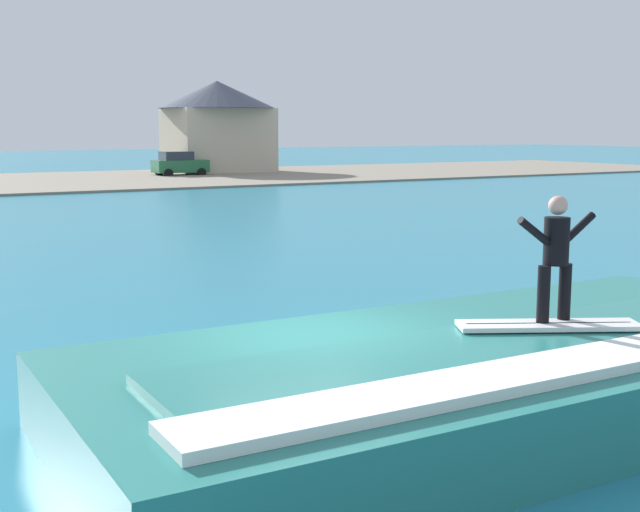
{
  "coord_description": "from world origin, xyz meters",
  "views": [
    {
      "loc": [
        -5.01,
        -9.15,
        3.53
      ],
      "look_at": [
        1.74,
        2.76,
        1.42
      ],
      "focal_mm": 46.53,
      "sensor_mm": 36.0,
      "label": 1
    }
  ],
  "objects_px": {
    "surfer": "(556,252)",
    "tree_short_bushy": "(228,116)",
    "wave_crest": "(487,374)",
    "surfboard": "(549,325)",
    "car_far_shore": "(179,164)",
    "house_gabled_white": "(218,121)"
  },
  "relations": [
    {
      "from": "house_gabled_white",
      "to": "surfer",
      "type": "bearing_deg",
      "value": -108.38
    },
    {
      "from": "tree_short_bushy",
      "to": "wave_crest",
      "type": "bearing_deg",
      "value": -110.35
    },
    {
      "from": "car_far_shore",
      "to": "tree_short_bushy",
      "type": "xyz_separation_m",
      "value": [
        6.67,
        6.19,
        3.58
      ]
    },
    {
      "from": "tree_short_bushy",
      "to": "house_gabled_white",
      "type": "bearing_deg",
      "value": -126.98
    },
    {
      "from": "surfboard",
      "to": "house_gabled_white",
      "type": "height_order",
      "value": "house_gabled_white"
    },
    {
      "from": "surfboard",
      "to": "surfer",
      "type": "relative_size",
      "value": 1.42
    },
    {
      "from": "house_gabled_white",
      "to": "tree_short_bushy",
      "type": "distance_m",
      "value": 3.7
    },
    {
      "from": "surfer",
      "to": "car_far_shore",
      "type": "relative_size",
      "value": 0.41
    },
    {
      "from": "surfer",
      "to": "tree_short_bushy",
      "type": "bearing_deg",
      "value": 70.51
    },
    {
      "from": "wave_crest",
      "to": "car_far_shore",
      "type": "xyz_separation_m",
      "value": [
        14.57,
        51.08,
        0.45
      ]
    },
    {
      "from": "wave_crest",
      "to": "surfboard",
      "type": "distance_m",
      "value": 1.0
    },
    {
      "from": "wave_crest",
      "to": "surfer",
      "type": "relative_size",
      "value": 6.52
    },
    {
      "from": "wave_crest",
      "to": "house_gabled_white",
      "type": "xyz_separation_m",
      "value": [
        19.03,
        54.34,
        3.62
      ]
    },
    {
      "from": "surfboard",
      "to": "house_gabled_white",
      "type": "xyz_separation_m",
      "value": [
        18.25,
        54.56,
        3.03
      ]
    },
    {
      "from": "car_far_shore",
      "to": "tree_short_bushy",
      "type": "distance_m",
      "value": 9.78
    },
    {
      "from": "surfboard",
      "to": "tree_short_bushy",
      "type": "relative_size",
      "value": 0.39
    },
    {
      "from": "wave_crest",
      "to": "car_far_shore",
      "type": "distance_m",
      "value": 53.12
    },
    {
      "from": "wave_crest",
      "to": "surfboard",
      "type": "xyz_separation_m",
      "value": [
        0.78,
        -0.23,
        0.58
      ]
    },
    {
      "from": "surfboard",
      "to": "house_gabled_white",
      "type": "distance_m",
      "value": 57.61
    },
    {
      "from": "surfboard",
      "to": "car_far_shore",
      "type": "relative_size",
      "value": 0.58
    },
    {
      "from": "house_gabled_white",
      "to": "tree_short_bushy",
      "type": "relative_size",
      "value": 1.61
    },
    {
      "from": "wave_crest",
      "to": "surfer",
      "type": "height_order",
      "value": "surfer"
    }
  ]
}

